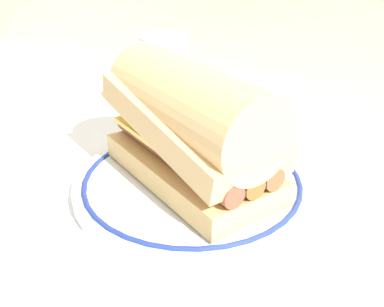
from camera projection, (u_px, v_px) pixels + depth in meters
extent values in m
plane|color=white|center=(218.00, 192.00, 0.51)|extent=(1.50, 1.50, 0.00)
cylinder|color=white|center=(192.00, 184.00, 0.51)|extent=(0.26, 0.26, 0.01)
torus|color=navy|center=(192.00, 180.00, 0.51)|extent=(0.24, 0.24, 0.01)
cube|color=#E0B973|center=(192.00, 167.00, 0.50)|extent=(0.23, 0.18, 0.03)
cylinder|color=brown|center=(172.00, 153.00, 0.47)|extent=(0.19, 0.10, 0.02)
cylinder|color=brown|center=(192.00, 147.00, 0.49)|extent=(0.19, 0.10, 0.02)
cylinder|color=brown|center=(211.00, 141.00, 0.50)|extent=(0.19, 0.10, 0.02)
cube|color=#EFC64C|center=(192.00, 135.00, 0.48)|extent=(0.19, 0.16, 0.01)
cube|color=#DDB577|center=(192.00, 120.00, 0.47)|extent=(0.23, 0.18, 0.06)
cylinder|color=#E2B978|center=(192.00, 106.00, 0.46)|extent=(0.22, 0.16, 0.09)
cylinder|color=silver|center=(164.00, 76.00, 0.67)|extent=(0.07, 0.07, 0.12)
cylinder|color=gold|center=(164.00, 94.00, 0.68)|extent=(0.06, 0.06, 0.06)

